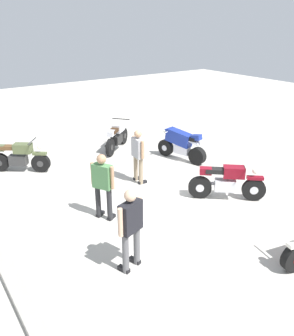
{
  "coord_description": "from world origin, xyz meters",
  "views": [
    {
      "loc": [
        -6.87,
        5.51,
        4.57
      ],
      "look_at": [
        0.58,
        0.36,
        0.75
      ],
      "focal_mm": 37.61,
      "sensor_mm": 36.0,
      "label": 1
    }
  ],
  "objects_px": {
    "motorcycle_silver_cruiser": "(117,136)",
    "motorcycle_blue_sportbike": "(181,144)",
    "motorcycle_olive_vintage": "(19,157)",
    "motorcycle_maroon_cruiser": "(227,182)",
    "person_in_black_shirt": "(131,225)",
    "person_in_gray_shirt": "(138,153)",
    "person_in_green_shirt": "(103,183)"
  },
  "relations": [
    {
      "from": "person_in_black_shirt",
      "to": "person_in_gray_shirt",
      "type": "relative_size",
      "value": 1.06
    },
    {
      "from": "motorcycle_silver_cruiser",
      "to": "motorcycle_olive_vintage",
      "type": "height_order",
      "value": "motorcycle_silver_cruiser"
    },
    {
      "from": "person_in_gray_shirt",
      "to": "motorcycle_blue_sportbike",
      "type": "bearing_deg",
      "value": 22.22
    },
    {
      "from": "motorcycle_silver_cruiser",
      "to": "person_in_black_shirt",
      "type": "bearing_deg",
      "value": -157.47
    },
    {
      "from": "motorcycle_olive_vintage",
      "to": "person_in_green_shirt",
      "type": "relative_size",
      "value": 0.97
    },
    {
      "from": "person_in_black_shirt",
      "to": "motorcycle_olive_vintage",
      "type": "bearing_deg",
      "value": -14.63
    },
    {
      "from": "motorcycle_olive_vintage",
      "to": "person_in_green_shirt",
      "type": "xyz_separation_m",
      "value": [
        -4.17,
        -0.84,
        0.48
      ]
    },
    {
      "from": "motorcycle_olive_vintage",
      "to": "motorcycle_maroon_cruiser",
      "type": "bearing_deg",
      "value": -14.23
    },
    {
      "from": "person_in_green_shirt",
      "to": "person_in_gray_shirt",
      "type": "relative_size",
      "value": 1.03
    },
    {
      "from": "motorcycle_silver_cruiser",
      "to": "person_in_black_shirt",
      "type": "xyz_separation_m",
      "value": [
        -6.2,
        3.28,
        0.48
      ]
    },
    {
      "from": "motorcycle_silver_cruiser",
      "to": "motorcycle_maroon_cruiser",
      "type": "height_order",
      "value": "same"
    },
    {
      "from": "motorcycle_silver_cruiser",
      "to": "motorcycle_olive_vintage",
      "type": "bearing_deg",
      "value": 140.92
    },
    {
      "from": "motorcycle_blue_sportbike",
      "to": "person_in_gray_shirt",
      "type": "relative_size",
      "value": 1.18
    },
    {
      "from": "motorcycle_maroon_cruiser",
      "to": "person_in_green_shirt",
      "type": "height_order",
      "value": "person_in_green_shirt"
    },
    {
      "from": "motorcycle_olive_vintage",
      "to": "person_in_gray_shirt",
      "type": "xyz_separation_m",
      "value": [
        -2.87,
        -2.71,
        0.44
      ]
    },
    {
      "from": "motorcycle_blue_sportbike",
      "to": "person_in_black_shirt",
      "type": "relative_size",
      "value": 1.11
    },
    {
      "from": "motorcycle_silver_cruiser",
      "to": "motorcycle_blue_sportbike",
      "type": "xyz_separation_m",
      "value": [
        -2.19,
        -1.31,
        0.07
      ]
    },
    {
      "from": "motorcycle_maroon_cruiser",
      "to": "person_in_gray_shirt",
      "type": "xyz_separation_m",
      "value": [
        2.29,
        1.37,
        0.41
      ]
    },
    {
      "from": "motorcycle_silver_cruiser",
      "to": "motorcycle_blue_sportbike",
      "type": "distance_m",
      "value": 2.55
    },
    {
      "from": "person_in_black_shirt",
      "to": "person_in_gray_shirt",
      "type": "distance_m",
      "value": 4.04
    },
    {
      "from": "person_in_green_shirt",
      "to": "person_in_gray_shirt",
      "type": "bearing_deg",
      "value": 7.12
    },
    {
      "from": "person_in_black_shirt",
      "to": "person_in_green_shirt",
      "type": "bearing_deg",
      "value": -31.24
    },
    {
      "from": "motorcycle_blue_sportbike",
      "to": "person_in_green_shirt",
      "type": "bearing_deg",
      "value": 100.86
    },
    {
      "from": "motorcycle_olive_vintage",
      "to": "person_in_gray_shirt",
      "type": "bearing_deg",
      "value": -9.16
    },
    {
      "from": "motorcycle_silver_cruiser",
      "to": "person_in_green_shirt",
      "type": "xyz_separation_m",
      "value": [
        -4.21,
        2.81,
        0.45
      ]
    },
    {
      "from": "person_in_black_shirt",
      "to": "person_in_gray_shirt",
      "type": "bearing_deg",
      "value": -53.39
    },
    {
      "from": "motorcycle_olive_vintage",
      "to": "person_in_black_shirt",
      "type": "height_order",
      "value": "person_in_black_shirt"
    },
    {
      "from": "motorcycle_silver_cruiser",
      "to": "motorcycle_blue_sportbike",
      "type": "relative_size",
      "value": 0.87
    },
    {
      "from": "motorcycle_maroon_cruiser",
      "to": "person_in_black_shirt",
      "type": "height_order",
      "value": "person_in_black_shirt"
    },
    {
      "from": "motorcycle_silver_cruiser",
      "to": "motorcycle_olive_vintage",
      "type": "relative_size",
      "value": 1.03
    },
    {
      "from": "motorcycle_maroon_cruiser",
      "to": "person_in_green_shirt",
      "type": "bearing_deg",
      "value": -156.7
    },
    {
      "from": "motorcycle_maroon_cruiser",
      "to": "motorcycle_olive_vintage",
      "type": "xyz_separation_m",
      "value": [
        5.16,
        4.07,
        -0.03
      ]
    }
  ]
}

